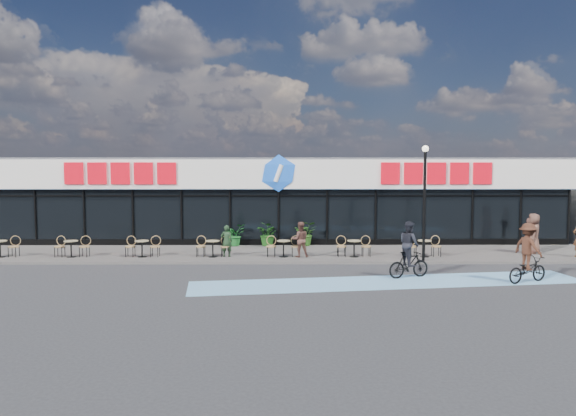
{
  "coord_description": "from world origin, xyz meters",
  "views": [
    {
      "loc": [
        0.32,
        -19.32,
        3.92
      ],
      "look_at": [
        0.46,
        3.5,
        2.27
      ],
      "focal_mm": 32.0,
      "sensor_mm": 36.0,
      "label": 1
    }
  ],
  "objects": [
    {
      "name": "bistro_set_1",
      "position": [
        -9.17,
        3.37,
        0.56
      ],
      "size": [
        1.54,
        0.62,
        0.9
      ],
      "color": "tan",
      "rests_on": "sidewalk"
    },
    {
      "name": "sidewalk",
      "position": [
        0.0,
        4.5,
        0.05
      ],
      "size": [
        44.0,
        5.0,
        0.1
      ],
      "primitive_type": "cube",
      "color": "#4F4A46",
      "rests_on": "ground"
    },
    {
      "name": "bistro_set_0",
      "position": [
        -12.32,
        3.37,
        0.56
      ],
      "size": [
        1.54,
        0.62,
        0.9
      ],
      "color": "tan",
      "rests_on": "sidewalk"
    },
    {
      "name": "potted_plant_right",
      "position": [
        1.4,
        6.73,
        0.73
      ],
      "size": [
        1.25,
        1.12,
        1.26
      ],
      "primitive_type": "imported",
      "rotation": [
        0.0,
        0.0,
        6.16
      ],
      "color": "#265317",
      "rests_on": "sidewalk"
    },
    {
      "name": "building",
      "position": [
        -0.0,
        9.93,
        2.34
      ],
      "size": [
        30.6,
        6.57,
        4.75
      ],
      "color": "black",
      "rests_on": "ground"
    },
    {
      "name": "bistro_set_3",
      "position": [
        -2.89,
        3.37,
        0.56
      ],
      "size": [
        1.54,
        0.62,
        0.9
      ],
      "color": "tan",
      "rests_on": "sidewalk"
    },
    {
      "name": "pedestrian_b",
      "position": [
        11.87,
        4.59,
        0.91
      ],
      "size": [
        0.42,
        0.61,
        1.61
      ],
      "primitive_type": "imported",
      "rotation": [
        0.0,
        0.0,
        1.63
      ],
      "color": "brown",
      "rests_on": "sidewalk"
    },
    {
      "name": "bistro_set_2",
      "position": [
        -6.03,
        3.37,
        0.56
      ],
      "size": [
        1.54,
        0.62,
        0.9
      ],
      "color": "tan",
      "rests_on": "sidewalk"
    },
    {
      "name": "pedestrian_a",
      "position": [
        11.84,
        4.17,
        1.03
      ],
      "size": [
        0.88,
        1.06,
        1.86
      ],
      "primitive_type": "imported",
      "rotation": [
        0.0,
        0.0,
        -1.94
      ],
      "color": "brown",
      "rests_on": "sidewalk"
    },
    {
      "name": "bike_lane",
      "position": [
        4.0,
        -1.5,
        0.01
      ],
      "size": [
        14.17,
        4.13,
        0.01
      ],
      "primitive_type": "cube",
      "rotation": [
        0.0,
        0.0,
        0.14
      ],
      "color": "#689DC4",
      "rests_on": "ground"
    },
    {
      "name": "potted_plant_left",
      "position": [
        -2.24,
        6.71,
        0.66
      ],
      "size": [
        1.34,
        1.33,
        1.12
      ],
      "primitive_type": "imported",
      "rotation": [
        0.0,
        0.0,
        0.73
      ],
      "color": "#1A5D22",
      "rests_on": "sidewalk"
    },
    {
      "name": "bistro_set_5",
      "position": [
        3.4,
        3.37,
        0.56
      ],
      "size": [
        1.54,
        0.62,
        0.9
      ],
      "color": "tan",
      "rests_on": "sidewalk"
    },
    {
      "name": "ground",
      "position": [
        0.0,
        0.0,
        0.0
      ],
      "size": [
        120.0,
        120.0,
        0.0
      ],
      "primitive_type": "plane",
      "color": "#28282B",
      "rests_on": "ground"
    },
    {
      "name": "lamp_post",
      "position": [
        6.23,
        2.3,
        3.02
      ],
      "size": [
        0.28,
        0.28,
        4.89
      ],
      "color": "black",
      "rests_on": "sidewalk"
    },
    {
      "name": "bistro_set_4",
      "position": [
        0.26,
        3.37,
        0.56
      ],
      "size": [
        1.54,
        0.62,
        0.9
      ],
      "color": "tan",
      "rests_on": "sidewalk"
    },
    {
      "name": "patron_left",
      "position": [
        -2.28,
        3.36,
        0.81
      ],
      "size": [
        0.53,
        0.36,
        1.41
      ],
      "primitive_type": "imported",
      "rotation": [
        0.0,
        0.0,
        3.18
      ],
      "color": "#1C321C",
      "rests_on": "sidewalk"
    },
    {
      "name": "cyclist_b",
      "position": [
        8.83,
        -1.58,
        0.89
      ],
      "size": [
        1.83,
        1.27,
        2.11
      ],
      "color": "black",
      "rests_on": "ground"
    },
    {
      "name": "patron_right",
      "position": [
        1.0,
        3.24,
        0.89
      ],
      "size": [
        0.81,
        0.65,
        1.57
      ],
      "primitive_type": "imported",
      "rotation": [
        0.0,
        0.0,
        3.22
      ],
      "color": "#513129",
      "rests_on": "sidewalk"
    },
    {
      "name": "potted_plant_mid",
      "position": [
        -0.52,
        6.62,
        0.71
      ],
      "size": [
        1.46,
        1.45,
        1.23
      ],
      "primitive_type": "imported",
      "rotation": [
        0.0,
        0.0,
        5.56
      ],
      "color": "#184614",
      "rests_on": "sidewalk"
    },
    {
      "name": "bistro_set_6",
      "position": [
        6.54,
        3.37,
        0.56
      ],
      "size": [
        1.54,
        0.62,
        0.9
      ],
      "color": "tan",
      "rests_on": "sidewalk"
    },
    {
      "name": "cyclist_a",
      "position": [
        4.86,
        -0.77,
        0.9
      ],
      "size": [
        1.7,
        0.97,
        2.1
      ],
      "color": "black",
      "rests_on": "ground"
    }
  ]
}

